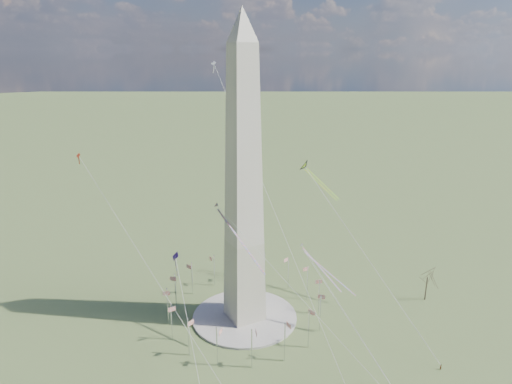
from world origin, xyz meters
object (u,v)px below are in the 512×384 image
person_east (441,367)px  kite_delta_black (307,168)px  tree_near (428,275)px  washington_monument (244,185)px

person_east → kite_delta_black: bearing=-96.7°
tree_near → washington_monument: bearing=161.8°
washington_monument → person_east: size_ratio=54.48×
washington_monument → tree_near: (64.43, -21.20, -37.97)m
person_east → washington_monument: bearing=-62.7°
kite_delta_black → washington_monument: bearing=-2.1°
kite_delta_black → tree_near: bearing=102.7°
washington_monument → tree_near: bearing=-18.2°
washington_monument → tree_near: washington_monument is taller
tree_near → kite_delta_black: kite_delta_black is taller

